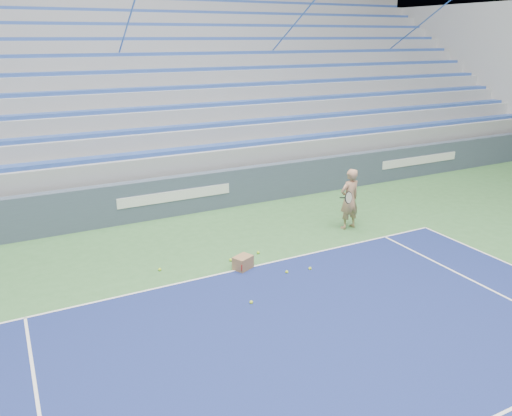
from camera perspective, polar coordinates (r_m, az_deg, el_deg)
The scene contains 10 objects.
sponsor_barrier at distance 14.00m, azimuth -9.36°, elevation 1.37°, with size 30.00×0.32×1.10m.
bleachers at distance 19.04m, azimuth -15.22°, elevation 11.21°, with size 31.00×9.15×7.30m.
tennis_player at distance 12.98m, azimuth 10.63°, elevation 1.02°, with size 0.91×0.83×1.59m.
ball_box at distance 10.75m, azimuth -1.50°, elevation -6.27°, with size 0.48×0.44×0.29m.
tennis_ball_0 at distance 10.81m, azimuth 6.19°, elevation -6.89°, with size 0.07×0.07×0.07m, color #C8EE30.
tennis_ball_1 at distance 11.15m, azimuth -2.91°, elevation -5.94°, with size 0.07×0.07×0.07m, color #C8EE30.
tennis_ball_2 at distance 10.62m, azimuth 3.54°, elevation -7.31°, with size 0.07×0.07×0.07m, color #C8EE30.
tennis_ball_3 at distance 10.90m, azimuth -10.95°, elevation -6.90°, with size 0.07×0.07×0.07m, color #C8EE30.
tennis_ball_4 at distance 9.48m, azimuth -0.55°, elevation -10.73°, with size 0.07×0.07×0.07m, color #C8EE30.
tennis_ball_5 at distance 11.51m, azimuth 0.24°, elevation -5.10°, with size 0.07×0.07×0.07m, color #C8EE30.
Camera 1 is at (-4.01, 3.14, 4.74)m, focal length 35.00 mm.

